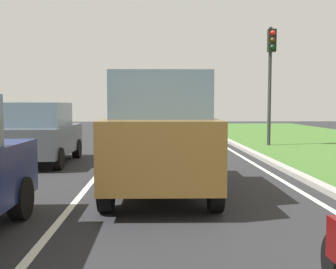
# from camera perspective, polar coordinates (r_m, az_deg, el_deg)

# --- Properties ---
(ground_plane) EXTENTS (60.00, 60.00, 0.00)m
(ground_plane) POSITION_cam_1_polar(r_m,az_deg,el_deg) (12.54, -5.10, -3.73)
(ground_plane) COLOR #262628
(lane_line_center) EXTENTS (0.12, 32.00, 0.01)m
(lane_line_center) POSITION_cam_1_polar(r_m,az_deg,el_deg) (12.60, -8.29, -3.71)
(lane_line_center) COLOR silver
(lane_line_center) RESTS_ON ground
(lane_line_right_edge) EXTENTS (0.12, 32.00, 0.01)m
(lane_line_right_edge) POSITION_cam_1_polar(r_m,az_deg,el_deg) (12.84, 11.18, -3.59)
(lane_line_right_edge) COLOR silver
(lane_line_right_edge) RESTS_ON ground
(curb_right) EXTENTS (0.24, 48.00, 0.12)m
(curb_right) POSITION_cam_1_polar(r_m,az_deg,el_deg) (12.96, 13.35, -3.30)
(curb_right) COLOR #9E9B93
(curb_right) RESTS_ON ground
(car_suv_ahead) EXTENTS (2.03, 4.53, 2.28)m
(car_suv_ahead) POSITION_cam_1_polar(r_m,az_deg,el_deg) (7.97, -1.00, 0.20)
(car_suv_ahead) COLOR brown
(car_suv_ahead) RESTS_ON ground
(car_hatchback_far) EXTENTS (1.74, 3.71, 1.78)m
(car_hatchback_far) POSITION_cam_1_polar(r_m,az_deg,el_deg) (12.44, -17.25, 0.12)
(car_hatchback_far) COLOR #474C51
(car_hatchback_far) RESTS_ON ground
(traffic_light_near_right) EXTENTS (0.32, 0.50, 4.86)m
(traffic_light_near_right) POSITION_cam_1_polar(r_m,az_deg,el_deg) (17.26, 14.17, 9.47)
(traffic_light_near_right) COLOR #2D2D2D
(traffic_light_near_right) RESTS_ON ground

